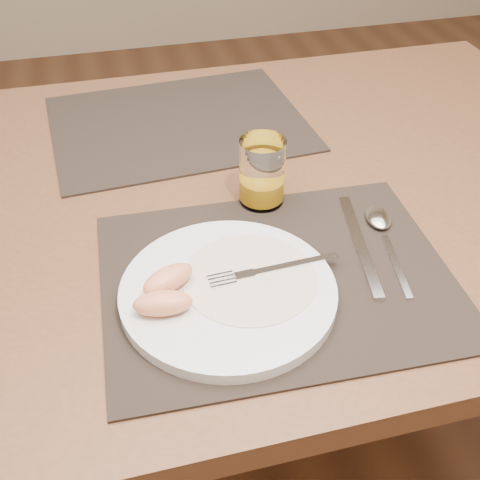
% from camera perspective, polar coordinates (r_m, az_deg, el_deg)
% --- Properties ---
extents(ground, '(5.00, 5.00, 0.00)m').
position_cam_1_polar(ground, '(1.50, -1.39, -19.31)').
color(ground, '#55321D').
rests_on(ground, ground).
extents(table, '(1.40, 0.90, 0.75)m').
position_cam_1_polar(table, '(1.00, -1.98, 0.98)').
color(table, brown).
rests_on(table, ground).
extents(placemat_near, '(0.46, 0.37, 0.00)m').
position_cam_1_polar(placemat_near, '(0.78, 3.53, -3.52)').
color(placemat_near, black).
rests_on(placemat_near, table).
extents(placemat_far, '(0.47, 0.38, 0.00)m').
position_cam_1_polar(placemat_far, '(1.13, -5.87, 10.97)').
color(placemat_far, black).
rests_on(placemat_far, table).
extents(plate, '(0.27, 0.27, 0.02)m').
position_cam_1_polar(plate, '(0.75, -1.13, -4.95)').
color(plate, white).
rests_on(plate, placemat_near).
extents(plate_dressing, '(0.17, 0.17, 0.00)m').
position_cam_1_polar(plate_dressing, '(0.76, 0.90, -3.56)').
color(plate_dressing, white).
rests_on(plate_dressing, plate).
extents(fork, '(0.18, 0.03, 0.00)m').
position_cam_1_polar(fork, '(0.76, 2.19, -2.97)').
color(fork, silver).
rests_on(fork, plate).
extents(knife, '(0.06, 0.22, 0.01)m').
position_cam_1_polar(knife, '(0.83, 11.58, -1.16)').
color(knife, silver).
rests_on(knife, placemat_near).
extents(spoon, '(0.06, 0.19, 0.01)m').
position_cam_1_polar(spoon, '(0.88, 13.21, 1.50)').
color(spoon, silver).
rests_on(spoon, placemat_near).
extents(juice_glass, '(0.07, 0.07, 0.10)m').
position_cam_1_polar(juice_glass, '(0.89, 2.10, 6.19)').
color(juice_glass, white).
rests_on(juice_glass, placemat_near).
extents(grapefruit_wedges, '(0.09, 0.09, 0.03)m').
position_cam_1_polar(grapefruit_wedges, '(0.72, -7.09, -4.81)').
color(grapefruit_wedges, '#F09262').
rests_on(grapefruit_wedges, plate).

